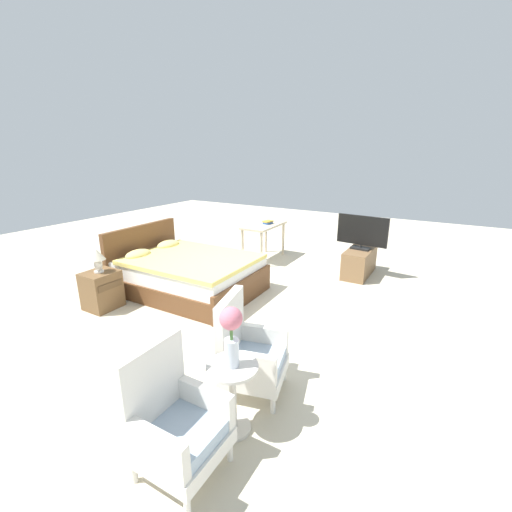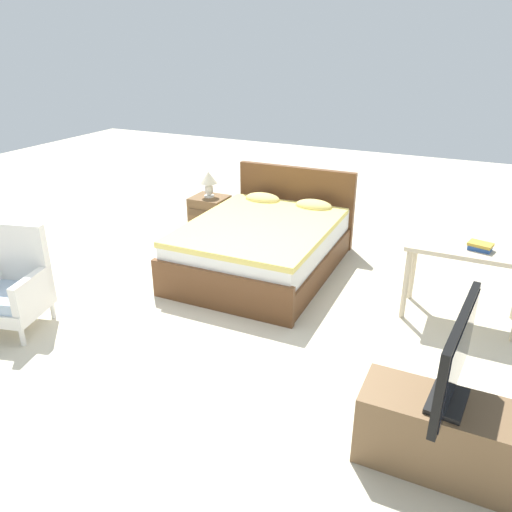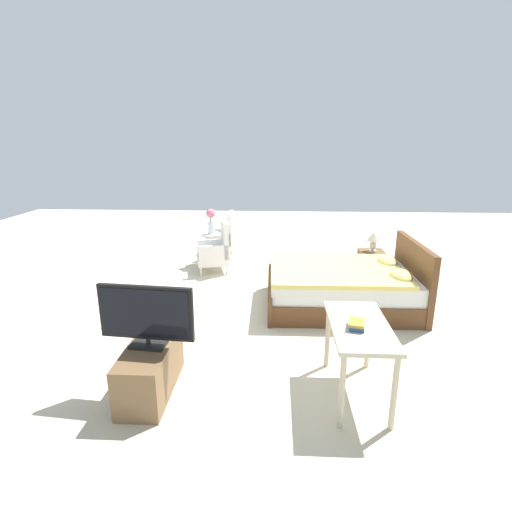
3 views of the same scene
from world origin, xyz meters
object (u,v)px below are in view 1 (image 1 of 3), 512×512
(armchair_by_window_right, at_px, (248,354))
(nightstand, at_px, (102,290))
(table_lamp, at_px, (97,257))
(tv_flatscreen, at_px, (362,232))
(flower_vase, at_px, (231,331))
(tv_stand, at_px, (359,262))
(armchair_by_window_left, at_px, (174,423))
(book_stack, at_px, (268,222))
(vanity_desk, at_px, (264,230))
(bed, at_px, (187,273))
(side_table, at_px, (233,390))

(armchair_by_window_right, xyz_separation_m, nightstand, (0.44, 2.68, -0.11))
(table_lamp, bearing_deg, tv_flatscreen, -40.90)
(flower_vase, xyz_separation_m, tv_stand, (4.10, 0.06, -0.64))
(armchair_by_window_right, xyz_separation_m, table_lamp, (0.44, 2.68, 0.37))
(armchair_by_window_left, distance_m, tv_stand, 4.59)
(nightstand, distance_m, book_stack, 3.38)
(armchair_by_window_right, relative_size, tv_stand, 0.96)
(table_lamp, xyz_separation_m, book_stack, (3.23, -0.89, 0.01))
(armchair_by_window_left, height_order, vanity_desk, armchair_by_window_left)
(flower_vase, xyz_separation_m, nightstand, (0.91, 2.83, -0.61))
(tv_stand, distance_m, vanity_desk, 1.96)
(bed, height_order, nightstand, bed)
(book_stack, bearing_deg, armchair_by_window_right, -153.96)
(armchair_by_window_right, height_order, nightstand, armchair_by_window_right)
(tv_stand, bearing_deg, armchair_by_window_left, 178.93)
(armchair_by_window_left, height_order, side_table, armchair_by_window_left)
(nightstand, bearing_deg, flower_vase, -107.86)
(side_table, relative_size, tv_stand, 0.61)
(bed, xyz_separation_m, tv_stand, (2.13, -2.15, -0.06))
(armchair_by_window_right, distance_m, table_lamp, 2.74)
(tv_flatscreen, height_order, book_stack, tv_flatscreen)
(armchair_by_window_right, distance_m, book_stack, 4.10)
(bed, xyz_separation_m, side_table, (-1.98, -2.21, 0.07))
(armchair_by_window_left, xyz_separation_m, flower_vase, (0.48, -0.15, 0.51))
(tv_flatscreen, bearing_deg, book_stack, 89.02)
(nightstand, bearing_deg, armchair_by_window_left, -117.48)
(table_lamp, height_order, tv_stand, table_lamp)
(table_lamp, relative_size, vanity_desk, 0.32)
(nightstand, height_order, book_stack, book_stack)
(flower_vase, distance_m, nightstand, 3.03)
(flower_vase, bearing_deg, vanity_desk, 26.10)
(tv_stand, relative_size, vanity_desk, 0.92)
(table_lamp, relative_size, book_stack, 1.51)
(table_lamp, xyz_separation_m, vanity_desk, (3.14, -0.84, -0.13))
(armchair_by_window_left, height_order, tv_flatscreen, tv_flatscreen)
(tv_flatscreen, height_order, vanity_desk, tv_flatscreen)
(flower_vase, relative_size, book_stack, 2.19)
(vanity_desk, bearing_deg, book_stack, -29.32)
(tv_flatscreen, bearing_deg, tv_stand, 174.43)
(vanity_desk, height_order, book_stack, book_stack)
(vanity_desk, xyz_separation_m, book_stack, (0.08, -0.05, 0.14))
(side_table, xyz_separation_m, flower_vase, (0.00, 0.00, 0.51))
(bed, distance_m, armchair_by_window_right, 2.56)
(armchair_by_window_left, relative_size, side_table, 1.56)
(bed, xyz_separation_m, book_stack, (2.16, -0.27, 0.46))
(tv_flatscreen, bearing_deg, armchair_by_window_right, 178.67)
(tv_stand, height_order, book_stack, book_stack)
(bed, height_order, table_lamp, bed)
(tv_stand, bearing_deg, book_stack, 88.95)
(table_lamp, height_order, tv_flatscreen, tv_flatscreen)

